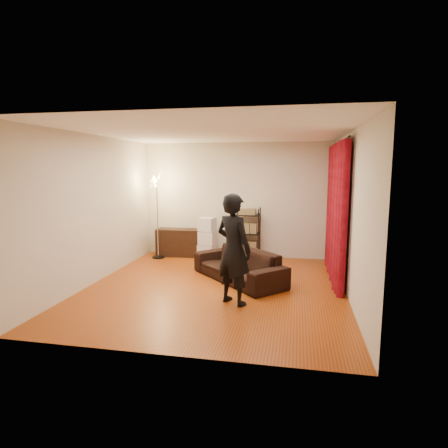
% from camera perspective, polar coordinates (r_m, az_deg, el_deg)
% --- Properties ---
extents(floor, '(5.00, 5.00, 0.00)m').
position_cam_1_polar(floor, '(6.76, -1.34, -9.61)').
color(floor, '#903C10').
rests_on(floor, ground).
extents(ceiling, '(5.00, 5.00, 0.00)m').
position_cam_1_polar(ceiling, '(6.45, -1.43, 13.83)').
color(ceiling, white).
rests_on(ceiling, ground).
extents(wall_back, '(5.00, 0.00, 5.00)m').
position_cam_1_polar(wall_back, '(8.91, 2.10, 3.65)').
color(wall_back, beige).
rests_on(wall_back, ground).
extents(wall_front, '(5.00, 0.00, 5.00)m').
position_cam_1_polar(wall_front, '(4.09, -8.98, -2.16)').
color(wall_front, beige).
rests_on(wall_front, ground).
extents(wall_left, '(0.00, 5.00, 5.00)m').
position_cam_1_polar(wall_left, '(7.29, -18.93, 2.13)').
color(wall_left, beige).
rests_on(wall_left, ground).
extents(wall_right, '(0.00, 5.00, 5.00)m').
position_cam_1_polar(wall_right, '(6.37, 18.78, 1.29)').
color(wall_right, beige).
rests_on(wall_right, ground).
extents(curtain_rod, '(0.04, 2.65, 0.04)m').
position_cam_1_polar(curtain_rod, '(7.45, 17.31, 11.81)').
color(curtain_rod, black).
rests_on(curtain_rod, wall_right).
extents(curtain, '(0.22, 2.65, 2.55)m').
position_cam_1_polar(curtain, '(7.48, 16.72, 1.80)').
color(curtain, maroon).
rests_on(curtain, ground).
extents(sofa, '(1.99, 2.00, 0.59)m').
position_cam_1_polar(sofa, '(7.09, 2.22, -6.26)').
color(sofa, black).
rests_on(sofa, ground).
extents(person, '(0.75, 0.68, 1.73)m').
position_cam_1_polar(person, '(5.77, 1.46, -3.88)').
color(person, black).
rests_on(person, ground).
extents(media_cabinet, '(1.14, 0.48, 0.65)m').
position_cam_1_polar(media_cabinet, '(9.10, -6.66, -2.80)').
color(media_cabinet, black).
rests_on(media_cabinet, ground).
extents(storage_boxes, '(0.44, 0.39, 0.96)m').
position_cam_1_polar(storage_boxes, '(8.81, -2.60, -2.12)').
color(storage_boxes, beige).
rests_on(storage_boxes, ground).
extents(wire_shelf, '(0.59, 0.45, 1.20)m').
position_cam_1_polar(wire_shelf, '(8.74, 3.59, -1.43)').
color(wire_shelf, black).
rests_on(wire_shelf, ground).
extents(floor_lamp, '(0.45, 0.45, 1.97)m').
position_cam_1_polar(floor_lamp, '(8.86, -10.11, 1.12)').
color(floor_lamp, silver).
rests_on(floor_lamp, ground).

